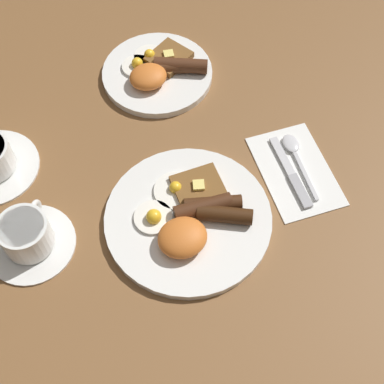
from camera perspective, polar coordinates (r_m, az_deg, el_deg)
name	(u,v)px	position (r m, az deg, el deg)	size (l,w,h in m)	color
ground_plane	(188,221)	(0.93, -0.41, -3.10)	(3.00, 3.00, 0.00)	brown
breakfast_plate_near	(190,217)	(0.92, -0.25, -2.74)	(0.29, 0.29, 0.05)	white
breakfast_plate_far	(158,71)	(1.12, -3.61, 12.72)	(0.23, 0.23, 0.05)	white
teacup_near	(27,236)	(0.93, -17.16, -4.55)	(0.15, 0.15, 0.07)	white
napkin	(295,171)	(1.00, 10.98, 2.26)	(0.12, 0.19, 0.01)	white
knife	(292,175)	(0.99, 10.64, 1.75)	(0.03, 0.16, 0.01)	silver
spoon	(294,151)	(1.02, 10.85, 4.35)	(0.04, 0.15, 0.01)	silver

